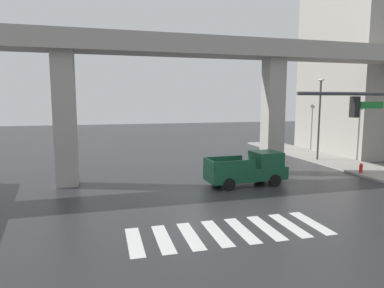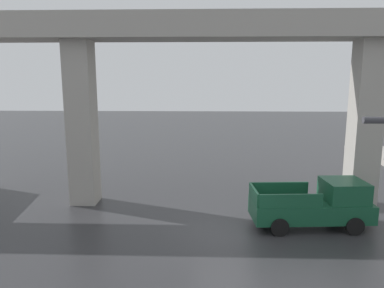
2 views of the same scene
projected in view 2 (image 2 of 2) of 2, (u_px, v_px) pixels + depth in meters
name	position (u px, v px, depth m)	size (l,w,h in m)	color
ground_plane	(224.00, 233.00, 15.06)	(120.00, 120.00, 0.00)	#2D2D30
elevated_overpass	(223.00, 42.00, 17.25)	(57.64, 2.31, 9.52)	#9E9991
pickup_truck	(317.00, 205.00, 15.61)	(5.22, 2.34, 2.08)	#14472D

